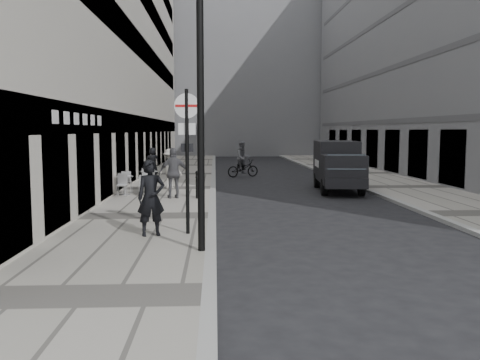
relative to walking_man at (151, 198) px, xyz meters
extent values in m
cube|color=gray|center=(-0.50, 10.65, -1.01)|extent=(4.00, 60.00, 0.12)
cube|color=gray|center=(10.50, 10.65, -1.01)|extent=(4.00, 60.00, 0.12)
cube|color=#B3AEA3|center=(-4.50, 17.15, 7.93)|extent=(4.00, 45.00, 18.00)
cube|color=slate|center=(15.50, 17.15, 8.93)|extent=(6.00, 45.00, 20.00)
cube|color=slate|center=(3.00, 48.65, 9.93)|extent=(24.00, 16.00, 22.00)
imported|color=black|center=(0.00, 0.00, 0.00)|extent=(0.80, 0.64, 1.91)
cylinder|color=black|center=(0.90, 0.19, 0.88)|extent=(0.09, 0.09, 3.67)
cylinder|color=white|center=(0.90, 0.19, 2.30)|extent=(0.63, 0.12, 0.63)
cube|color=#B21414|center=(0.90, 0.17, 2.30)|extent=(0.57, 0.10, 0.06)
cube|color=white|center=(0.90, 0.22, 1.72)|extent=(0.44, 0.09, 0.29)
cylinder|color=black|center=(1.30, -1.68, 1.94)|extent=(0.15, 0.15, 5.79)
cylinder|color=black|center=(0.90, 6.94, -0.54)|extent=(0.11, 0.11, 0.83)
cylinder|color=black|center=(0.90, 7.22, -0.46)|extent=(0.13, 0.13, 0.98)
cylinder|color=black|center=(6.22, 8.46, -0.72)|extent=(0.32, 0.73, 0.71)
cylinder|color=black|center=(7.77, 8.31, -0.72)|extent=(0.32, 0.73, 0.71)
cylinder|color=black|center=(6.51, 11.46, -0.72)|extent=(0.32, 0.73, 0.71)
cylinder|color=black|center=(8.07, 11.31, -0.72)|extent=(0.32, 0.73, 0.71)
cube|color=black|center=(7.22, 10.68, 0.30)|extent=(2.08, 3.35, 1.77)
cube|color=black|center=(6.99, 8.30, 0.04)|extent=(1.92, 1.76, 1.24)
cube|color=#1E2328|center=(6.92, 7.63, 0.39)|extent=(1.58, 0.46, 0.66)
imported|color=black|center=(3.24, 17.19, -0.56)|extent=(2.08, 1.40, 1.03)
imported|color=#545459|center=(3.24, 17.19, 0.07)|extent=(1.16, 1.05, 1.95)
imported|color=#505054|center=(0.00, 7.07, 0.03)|extent=(1.23, 0.73, 1.97)
imported|color=#B4AFA6|center=(-0.43, 10.30, -0.05)|extent=(1.34, 1.10, 1.81)
imported|color=black|center=(-2.10, 17.49, -0.14)|extent=(0.93, 0.77, 1.63)
cylinder|color=silver|center=(-1.30, 8.38, -0.94)|extent=(0.40, 0.40, 0.03)
cylinder|color=silver|center=(-1.30, 8.38, -0.61)|extent=(0.05, 0.05, 0.68)
cylinder|color=silver|center=(-1.30, 8.38, -0.27)|extent=(0.64, 0.64, 0.03)
cylinder|color=silver|center=(-2.10, 8.14, -0.94)|extent=(0.45, 0.45, 0.03)
cylinder|color=silver|center=(-2.10, 8.14, -0.56)|extent=(0.06, 0.06, 0.76)
cylinder|color=silver|center=(-2.10, 8.14, -0.18)|extent=(0.72, 0.72, 0.03)
cylinder|color=silver|center=(-1.30, 9.51, -0.94)|extent=(0.50, 0.50, 0.03)
cylinder|color=silver|center=(-1.30, 9.51, -0.52)|extent=(0.07, 0.07, 0.84)
cylinder|color=silver|center=(-1.30, 9.51, -0.10)|extent=(0.79, 0.79, 0.03)
camera|label=1|loc=(1.61, -12.68, 1.69)|focal=38.00mm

